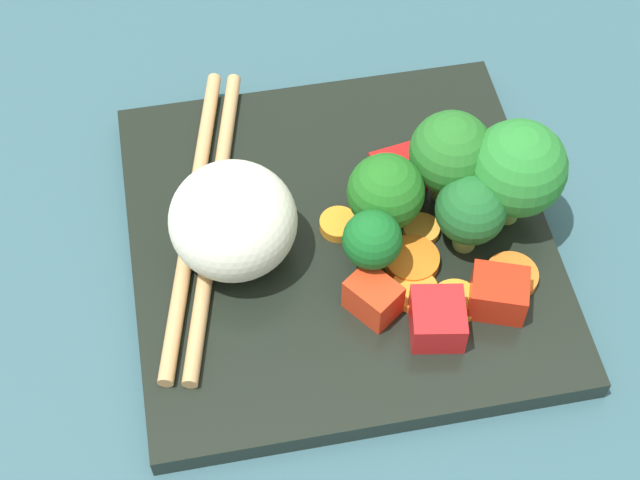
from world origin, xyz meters
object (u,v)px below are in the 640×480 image
object	(u,v)px
broccoli_floret_1	(372,241)
carrot_slice_1	(511,276)
square_plate	(340,242)
rice_mound	(234,224)
chopstick_pair	(203,215)

from	to	relation	value
broccoli_floret_1	carrot_slice_1	size ratio (longest dim) A/B	1.72
square_plate	carrot_slice_1	size ratio (longest dim) A/B	8.05
broccoli_floret_1	rice_mound	bearing A→B (deg)	68.03
chopstick_pair	broccoli_floret_1	bearing A→B (deg)	71.08
rice_mound	broccoli_floret_1	bearing A→B (deg)	-111.97
broccoli_floret_1	chopstick_pair	xyz separation A→B (cm)	(5.94, 8.69, -2.95)
rice_mound	chopstick_pair	xyz separation A→B (cm)	(3.04, 1.51, -2.76)
rice_mound	chopstick_pair	size ratio (longest dim) A/B	0.33
square_plate	broccoli_floret_1	bearing A→B (deg)	-162.19
carrot_slice_1	broccoli_floret_1	bearing A→B (deg)	75.97
square_plate	rice_mound	bearing A→B (deg)	91.88
rice_mound	broccoli_floret_1	size ratio (longest dim) A/B	1.37
square_plate	carrot_slice_1	world-z (taller)	carrot_slice_1
square_plate	chopstick_pair	distance (cm)	8.29
broccoli_floret_1	chopstick_pair	size ratio (longest dim) A/B	0.24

